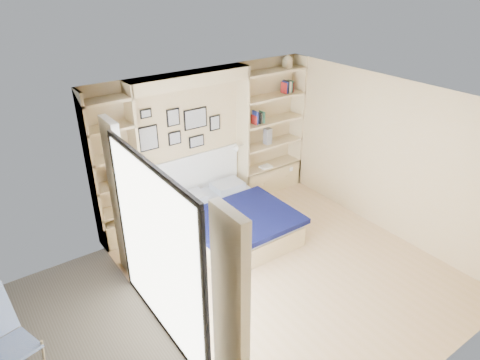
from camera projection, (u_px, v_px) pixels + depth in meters
ground at (287, 268)px, 6.23m from camera, size 4.50×4.50×0.00m
room_shell at (207, 172)px, 6.64m from camera, size 4.50×4.50×4.50m
bed at (230, 219)px, 6.93m from camera, size 1.62×2.00×1.07m
photo_gallery at (180, 128)px, 6.87m from camera, size 1.48×0.02×0.82m
reading_lamps at (196, 159)px, 7.02m from camera, size 1.92×0.12×0.15m
shelf_decor at (260, 108)px, 7.51m from camera, size 3.50×0.23×2.03m
deck_chair at (0, 333)px, 4.63m from camera, size 0.68×0.93×0.84m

